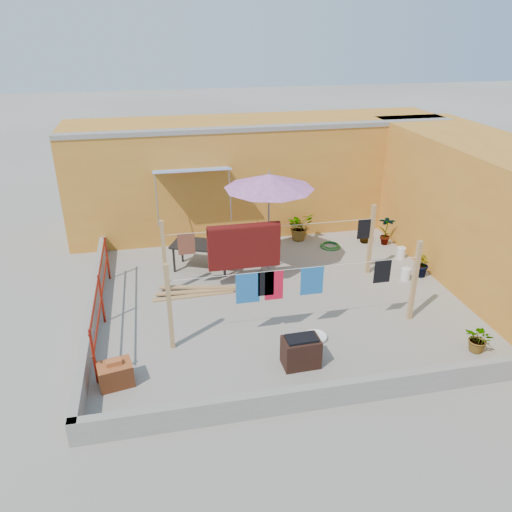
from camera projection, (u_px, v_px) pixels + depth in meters
name	position (u px, v px, depth m)	size (l,w,h in m)	color
ground	(279.00, 298.00, 11.43)	(80.00, 80.00, 0.00)	#9E998E
wall_back	(258.00, 173.00, 14.99)	(11.00, 3.27, 3.21)	#BD8229
wall_right	(495.00, 216.00, 11.72)	(2.40, 9.00, 3.20)	#BD8229
parapet_front	(334.00, 394.00, 8.16)	(8.30, 0.16, 0.44)	gray
parapet_left	(93.00, 309.00, 10.57)	(0.16, 7.30, 0.44)	gray
red_railing	(101.00, 292.00, 10.22)	(0.05, 4.20, 1.10)	maroon
clothesline_rig	(251.00, 251.00, 11.39)	(5.09, 2.35, 1.80)	tan
patio_umbrella	(269.00, 182.00, 11.73)	(2.22, 2.22, 2.59)	gray
outdoor_table	(202.00, 246.00, 12.52)	(1.68, 1.30, 0.70)	black
brick_stack	(116.00, 374.00, 8.63)	(0.65, 0.52, 0.50)	#A34D25
lumber_pile	(196.00, 291.00, 11.59)	(2.02, 0.58, 0.12)	tan
brazier	(301.00, 351.00, 9.09)	(0.68, 0.47, 0.60)	#321A13
white_basin	(315.00, 337.00, 9.95)	(0.48, 0.48, 0.08)	silver
water_jug_a	(406.00, 274.00, 12.18)	(0.22, 0.22, 0.35)	silver
water_jug_b	(401.00, 253.00, 13.28)	(0.23, 0.23, 0.36)	silver
green_hose	(330.00, 246.00, 14.01)	(0.57, 0.57, 0.08)	#176821
plant_back_a	(300.00, 226.00, 14.35)	(0.74, 0.64, 0.82)	#1E5317
plant_back_b	(365.00, 232.00, 14.20)	(0.34, 0.34, 0.61)	#1E5317
plant_right_a	(386.00, 230.00, 14.01)	(0.46, 0.31, 0.88)	#1E5317
plant_right_b	(423.00, 264.00, 12.23)	(0.38, 0.31, 0.69)	#1E5317
plant_right_c	(479.00, 339.00, 9.47)	(0.51, 0.44, 0.57)	#1E5317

